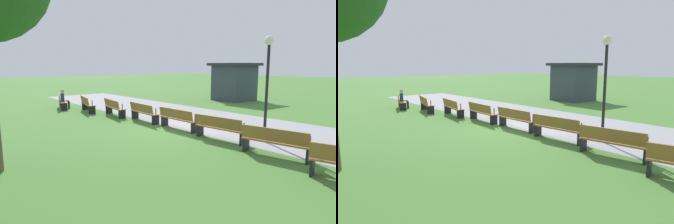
% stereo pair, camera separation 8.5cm
% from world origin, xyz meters
% --- Properties ---
extents(ground_plane, '(120.00, 120.00, 0.00)m').
position_xyz_m(ground_plane, '(0.00, 0.00, 0.00)').
color(ground_plane, '#477A33').
extents(path_paving, '(32.73, 5.23, 0.01)m').
position_xyz_m(path_paving, '(0.00, 2.62, 0.00)').
color(path_paving, '#939399').
rests_on(path_paving, ground).
extents(bench_0, '(2.02, 1.06, 0.89)m').
position_xyz_m(bench_0, '(-9.09, -1.50, 0.48)').
color(bench_0, '#996633').
rests_on(bench_0, ground).
extents(bench_1, '(2.03, 0.92, 0.89)m').
position_xyz_m(bench_1, '(-6.86, -0.88, 0.48)').
color(bench_1, '#996633').
rests_on(bench_1, ground).
extents(bench_2, '(2.02, 0.77, 0.89)m').
position_xyz_m(bench_2, '(-4.60, -0.43, 0.48)').
color(bench_2, '#996633').
rests_on(bench_2, ground).
extents(bench_3, '(2.00, 0.63, 0.89)m').
position_xyz_m(bench_3, '(-2.31, -0.16, 0.48)').
color(bench_3, '#996633').
rests_on(bench_3, ground).
extents(bench_4, '(1.97, 0.47, 0.89)m').
position_xyz_m(bench_4, '(-0.00, -0.07, 0.48)').
color(bench_4, '#996633').
rests_on(bench_4, ground).
extents(bench_5, '(2.00, 0.63, 0.89)m').
position_xyz_m(bench_5, '(2.31, -0.16, 0.48)').
color(bench_5, '#996633').
rests_on(bench_5, ground).
extents(bench_6, '(2.02, 0.77, 0.89)m').
position_xyz_m(bench_6, '(4.60, -0.43, 0.48)').
color(bench_6, '#996633').
rests_on(bench_6, ground).
extents(person_seated, '(0.45, 0.58, 1.20)m').
position_xyz_m(person_seated, '(-9.05, -1.36, 0.64)').
color(person_seated, navy).
rests_on(person_seated, ground).
extents(lamp_post, '(0.32, 0.32, 3.66)m').
position_xyz_m(lamp_post, '(3.44, 0.93, 2.58)').
color(lamp_post, black).
rests_on(lamp_post, ground).
extents(kiosk, '(3.12, 3.14, 2.82)m').
position_xyz_m(kiosk, '(-4.78, 10.14, 1.45)').
color(kiosk, '#38424C').
rests_on(kiosk, ground).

